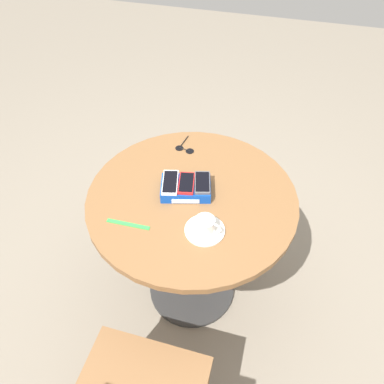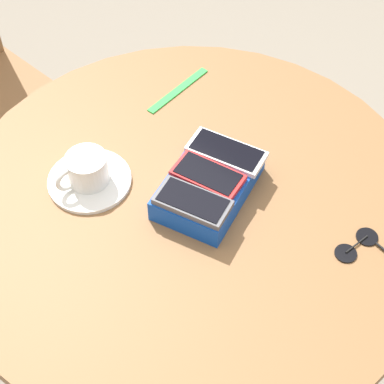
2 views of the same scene
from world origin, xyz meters
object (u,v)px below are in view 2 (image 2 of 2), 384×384
object	(u,v)px
phone_white	(226,151)
phone_red	(208,175)
coffee_cup	(86,169)
saucer	(90,180)
sunglasses	(361,247)
round_table	(192,248)
lanyard_strap	(178,90)
phone_gray	(193,202)
phone_box	(208,185)

from	to	relation	value
phone_white	phone_red	size ratio (longest dim) A/B	1.14
phone_red	coffee_cup	size ratio (longest dim) A/B	1.29
saucer	sunglasses	xyz separation A→B (m)	(-0.21, 0.45, -0.00)
round_table	phone_white	size ratio (longest dim) A/B	5.77
lanyard_strap	phone_gray	bearing A→B (deg)	47.21
round_table	phone_gray	distance (m)	0.21
sunglasses	round_table	bearing A→B (deg)	-67.90
phone_box	phone_red	bearing A→B (deg)	6.23
lanyard_strap	sunglasses	size ratio (longest dim) A/B	1.38
saucer	sunglasses	size ratio (longest dim) A/B	1.23
phone_red	phone_white	bearing A→B (deg)	-167.85
round_table	phone_red	size ratio (longest dim) A/B	6.56
phone_red	phone_gray	distance (m)	0.06
phone_box	phone_gray	size ratio (longest dim) A/B	1.66
phone_box	coffee_cup	world-z (taller)	coffee_cup
phone_box	phone_white	world-z (taller)	phone_white
round_table	lanyard_strap	size ratio (longest dim) A/B	5.07
saucer	phone_red	bearing A→B (deg)	124.56
saucer	lanyard_strap	size ratio (longest dim) A/B	0.89
phone_gray	sunglasses	size ratio (longest dim) A/B	1.11
phone_box	phone_red	distance (m)	0.03
phone_gray	saucer	bearing A→B (deg)	-72.87
phone_red	sunglasses	distance (m)	0.29
phone_box	phone_white	distance (m)	0.07
saucer	coffee_cup	size ratio (longest dim) A/B	1.49
phone_white	phone_red	bearing A→B (deg)	12.15
phone_white	phone_red	world-z (taller)	phone_red
phone_gray	saucer	distance (m)	0.21
lanyard_strap	coffee_cup	bearing A→B (deg)	9.34
phone_box	coffee_cup	xyz separation A→B (m)	(0.13, -0.18, 0.02)
phone_box	saucer	size ratio (longest dim) A/B	1.50
phone_box	phone_white	size ratio (longest dim) A/B	1.52
phone_gray	coffee_cup	bearing A→B (deg)	-72.24
phone_white	saucer	bearing A→B (deg)	-41.15
lanyard_strap	round_table	bearing A→B (deg)	47.82
phone_white	phone_gray	size ratio (longest dim) A/B	1.09
phone_red	lanyard_strap	size ratio (longest dim) A/B	0.77
coffee_cup	phone_box	bearing A→B (deg)	125.65
coffee_cup	lanyard_strap	size ratio (longest dim) A/B	0.60
coffee_cup	sunglasses	xyz separation A→B (m)	(-0.21, 0.45, -0.04)
saucer	round_table	bearing A→B (deg)	120.04
saucer	phone_white	bearing A→B (deg)	138.85
phone_box	lanyard_strap	world-z (taller)	phone_box
phone_box	coffee_cup	distance (m)	0.22
phone_gray	sunglasses	distance (m)	0.29
phone_gray	saucer	size ratio (longest dim) A/B	0.91
sunglasses	lanyard_strap	bearing A→B (deg)	-99.14
phone_box	coffee_cup	bearing A→B (deg)	-54.35
lanyard_strap	sunglasses	xyz separation A→B (m)	(0.08, 0.50, 0.00)
round_table	coffee_cup	bearing A→B (deg)	-59.37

